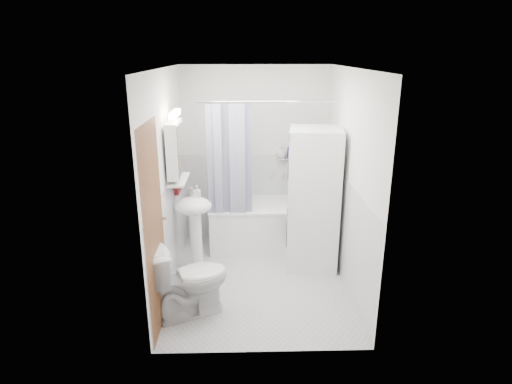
{
  "coord_description": "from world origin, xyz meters",
  "views": [
    {
      "loc": [
        -0.15,
        -4.49,
        2.56
      ],
      "look_at": [
        -0.03,
        0.15,
        1.03
      ],
      "focal_mm": 30.0,
      "sensor_mm": 36.0,
      "label": 1
    }
  ],
  "objects_px": {
    "washer_dryer": "(313,199)",
    "toilet": "(189,279)",
    "bathtub": "(270,222)",
    "sink": "(194,218)"
  },
  "relations": [
    {
      "from": "washer_dryer",
      "to": "toilet",
      "type": "xyz_separation_m",
      "value": [
        -1.4,
        -1.06,
        -0.47
      ]
    },
    {
      "from": "bathtub",
      "to": "toilet",
      "type": "xyz_separation_m",
      "value": [
        -0.9,
        -1.6,
        0.05
      ]
    },
    {
      "from": "washer_dryer",
      "to": "toilet",
      "type": "distance_m",
      "value": 1.82
    },
    {
      "from": "bathtub",
      "to": "toilet",
      "type": "bearing_deg",
      "value": -119.39
    },
    {
      "from": "bathtub",
      "to": "washer_dryer",
      "type": "height_order",
      "value": "washer_dryer"
    },
    {
      "from": "sink",
      "to": "washer_dryer",
      "type": "height_order",
      "value": "washer_dryer"
    },
    {
      "from": "bathtub",
      "to": "washer_dryer",
      "type": "distance_m",
      "value": 0.9
    },
    {
      "from": "bathtub",
      "to": "toilet",
      "type": "distance_m",
      "value": 1.84
    },
    {
      "from": "bathtub",
      "to": "sink",
      "type": "distance_m",
      "value": 1.23
    },
    {
      "from": "toilet",
      "to": "bathtub",
      "type": "bearing_deg",
      "value": -53.24
    }
  ]
}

